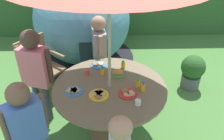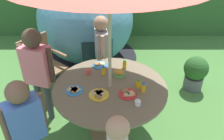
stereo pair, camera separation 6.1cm
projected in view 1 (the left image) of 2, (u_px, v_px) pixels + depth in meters
The scene contains 19 objects.
ground_plane at pixel (110, 131), 3.30m from camera, with size 10.00×10.00×0.02m, color #477A38.
garden_table at pixel (110, 96), 2.96m from camera, with size 1.38×1.38×0.76m.
wooden_chair at pixel (39, 64), 3.70m from camera, with size 0.71×0.71×0.96m.
dome_tent at pixel (82, 20), 4.54m from camera, with size 2.52×2.52×1.64m.
potted_plant at pixel (192, 71), 3.96m from camera, with size 0.39×0.39×0.59m.
child_in_grey_shirt at pixel (99, 46), 3.63m from camera, with size 0.23×0.43×1.29m.
child_in_pink_shirt at pixel (35, 67), 3.02m from camera, with size 0.45×0.29×1.38m.
child_in_blue_shirt at pixel (26, 122), 2.30m from camera, with size 0.37×0.34×1.27m.
snack_bowl at pixel (118, 73), 3.06m from camera, with size 0.16×0.16×0.07m.
plate_near_left at pixel (127, 93), 2.75m from camera, with size 0.21×0.21×0.03m.
plate_center_front at pixel (74, 91), 2.78m from camera, with size 0.20×0.20×0.03m.
plate_back_edge at pixel (98, 65), 3.27m from camera, with size 0.21×0.21×0.03m.
plate_far_left at pixel (99, 94), 2.73m from camera, with size 0.23×0.23×0.03m.
juice_bottle_near_right at pixel (123, 64), 3.20m from camera, with size 0.05×0.05×0.11m.
juice_bottle_far_right at pixel (102, 71), 3.06m from camera, with size 0.05×0.05×0.12m.
juice_bottle_center_back at pixel (143, 87), 2.77m from camera, with size 0.05×0.05×0.12m.
juice_bottle_mid_left at pixel (138, 83), 2.85m from camera, with size 0.06×0.06×0.11m.
cup_near at pixel (138, 102), 2.59m from camera, with size 0.07×0.07×0.06m, color white.
cup_far at pixel (87, 72), 3.07m from camera, with size 0.06×0.06×0.07m, color #E04C47.
Camera 1 is at (-0.04, -2.30, 2.50)m, focal length 38.37 mm.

